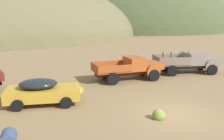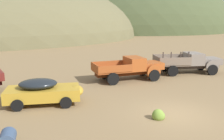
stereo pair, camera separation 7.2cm
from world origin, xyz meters
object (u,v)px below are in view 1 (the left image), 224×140
(truck_oxide_orange, at_px, (133,68))
(car_mustard, at_px, (45,91))
(oil_drum_tipped, at_px, (8,139))
(truck_primer_gray, at_px, (192,62))

(truck_oxide_orange, bearing_deg, car_mustard, -152.96)
(oil_drum_tipped, bearing_deg, car_mustard, 64.92)
(car_mustard, xyz_separation_m, truck_primer_gray, (13.86, 3.64, 0.19))
(truck_oxide_orange, distance_m, truck_primer_gray, 6.22)
(truck_primer_gray, height_order, oil_drum_tipped, truck_primer_gray)
(car_mustard, xyz_separation_m, oil_drum_tipped, (-2.12, -4.54, -0.50))
(car_mustard, bearing_deg, truck_oxide_orange, 36.22)
(car_mustard, distance_m, truck_oxide_orange, 8.39)
(oil_drum_tipped, bearing_deg, truck_primer_gray, 27.11)
(truck_oxide_orange, relative_size, truck_primer_gray, 0.93)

